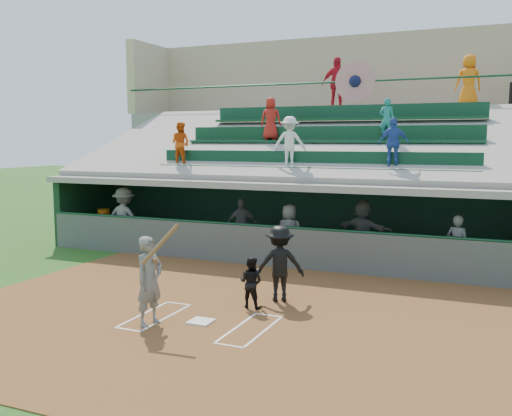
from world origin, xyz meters
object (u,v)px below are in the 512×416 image
at_px(batter_at_plate, 150,280).
at_px(white_table, 106,231).
at_px(home_plate, 201,321).
at_px(water_cooler, 104,215).
at_px(catcher, 251,282).

height_order(batter_at_plate, white_table, batter_at_plate).
relative_size(home_plate, water_cooler, 1.07).
distance_m(home_plate, catcher, 1.44).
xyz_separation_m(home_plate, batter_at_plate, (-0.80, -0.49, 0.83)).
xyz_separation_m(batter_at_plate, water_cooler, (-6.30, 6.71, 0.08)).
height_order(home_plate, catcher, catcher).
relative_size(white_table, water_cooler, 2.01).
bearing_deg(white_table, water_cooler, -114.69).
xyz_separation_m(white_table, water_cooler, (-0.03, -0.03, 0.55)).
distance_m(home_plate, white_table, 9.45).
xyz_separation_m(batter_at_plate, catcher, (1.29, 1.75, -0.32)).
relative_size(home_plate, batter_at_plate, 0.22).
distance_m(white_table, water_cooler, 0.55).
xyz_separation_m(home_plate, white_table, (-7.07, 6.25, 0.36)).
height_order(batter_at_plate, catcher, batter_at_plate).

